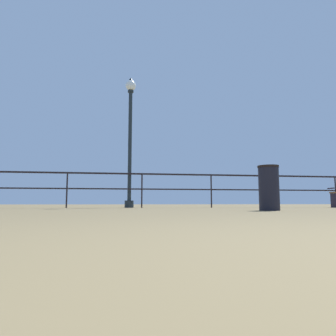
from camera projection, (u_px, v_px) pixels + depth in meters
pier_railing at (142, 182)px, 9.53m from camera, size 22.12×0.05×1.06m
lamppost_center at (130, 131)px, 9.84m from camera, size 0.33×0.33×4.17m
trash_bin at (269, 188)px, 6.10m from camera, size 0.41×0.41×0.88m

